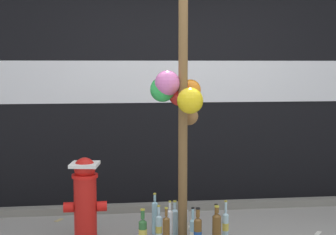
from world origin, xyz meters
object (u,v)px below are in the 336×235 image
Objects in this scene: bottle_0 at (193,231)px; bottle_3 at (216,228)px; memorial_post at (180,70)px; fire_hydrant at (85,198)px; bottle_11 at (226,224)px; bottle_4 at (217,229)px; bottle_10 at (166,232)px; bottle_9 at (143,231)px; bottle_1 at (175,222)px; bottle_8 at (159,228)px; bottle_5 at (170,225)px; bottle_6 at (184,221)px; bottle_7 at (155,216)px; bottle_2 at (198,233)px.

bottle_3 is (0.21, 0.01, 0.01)m from bottle_0.
fire_hydrant is (-0.85, 0.08, -1.16)m from memorial_post.
bottle_4 is at bearing -121.29° from bottle_11.
memorial_post is at bearing 54.37° from bottle_10.
bottle_4 is 0.66m from bottle_9.
bottle_8 is at bearing -148.59° from bottle_1.
bottle_8 is at bearing 160.36° from bottle_4.
bottle_5 is (-0.20, 0.05, 0.04)m from bottle_0.
bottle_1 is at bearing -171.48° from bottle_6.
fire_hydrant is 2.17× the size of bottle_3.
bottle_5 is at bearing 160.11° from bottle_4.
bottle_3 is 0.96× the size of bottle_4.
bottle_5 reaches higher than bottle_8.
bottle_0 is 0.98× the size of bottle_8.
memorial_post is 7.41× the size of bottle_7.
memorial_post is 7.49× the size of bottle_5.
bottle_7 reaches higher than bottle_10.
bottle_6 is at bearing 102.84° from bottle_0.
bottle_6 is at bearing 144.60° from bottle_3.
bottle_4 is at bearing -19.64° from bottle_8.
bottle_2 is at bearing -35.59° from bottle_8.
bottle_2 is 1.09× the size of bottle_8.
bottle_1 is (-0.14, 0.18, 0.03)m from bottle_0.
bottle_11 is at bearing 44.29° from bottle_3.
bottle_4 is at bearing -9.18° from bottle_9.
bottle_3 is at bearing -0.01° from bottle_9.
fire_hydrant is at bearing -166.02° from bottle_7.
bottle_7 is at bearing 131.22° from memorial_post.
bottle_9 is 0.88× the size of bottle_10.
memorial_post is at bearing -175.42° from bottle_11.
bottle_5 is at bearing 9.14° from bottle_9.
bottle_11 is at bearing 58.71° from bottle_4.
bottle_1 is at bearing 127.08° from bottle_0.
bottle_5 is 0.30m from bottle_7.
bottle_4 is at bearing 15.80° from bottle_2.
fire_hydrant reaches higher than bottle_11.
bottle_11 is at bearing 3.72° from bottle_8.
bottle_1 is 0.93× the size of bottle_10.
bottle_0 is (0.10, -0.09, -1.44)m from memorial_post.
bottle_5 is 1.16× the size of bottle_9.
bottle_0 is 0.20m from bottle_6.
bottle_6 is (-0.06, 0.34, -0.00)m from bottle_2.
bottle_9 is at bearing -154.27° from bottle_8.
bottle_0 is 0.28m from bottle_10.
bottle_7 is at bearing 139.82° from bottle_1.
bottle_7 is 0.35m from bottle_9.
bottle_0 is 0.86× the size of bottle_7.
bottle_10 reaches higher than bottle_1.
bottle_2 reaches higher than bottle_4.
memorial_post is 1.50m from bottle_11.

